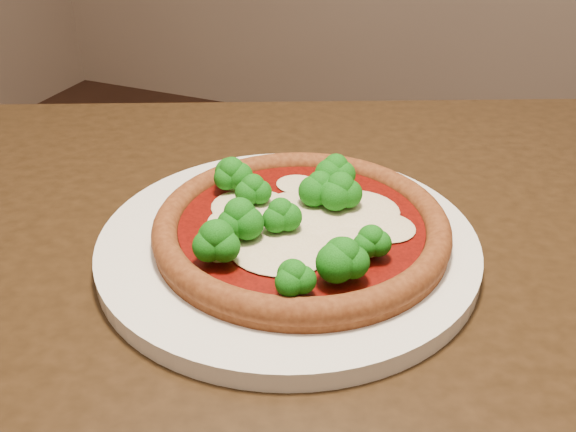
% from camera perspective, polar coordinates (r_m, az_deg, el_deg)
% --- Properties ---
extents(dining_table, '(1.35, 1.25, 0.75)m').
position_cam_1_polar(dining_table, '(0.63, 2.19, -13.61)').
color(dining_table, black).
rests_on(dining_table, floor).
extents(plate, '(0.35, 0.35, 0.02)m').
position_cam_1_polar(plate, '(0.60, 0.00, -2.52)').
color(plate, white).
rests_on(plate, dining_table).
extents(pizza, '(0.27, 0.27, 0.06)m').
position_cam_1_polar(pizza, '(0.59, 1.01, -0.57)').
color(pizza, brown).
rests_on(pizza, plate).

